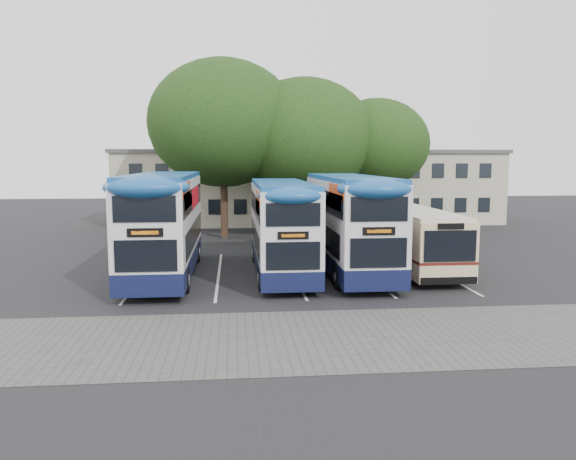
{
  "coord_description": "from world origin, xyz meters",
  "views": [
    {
      "loc": [
        -6.5,
        -21.27,
        5.35
      ],
      "look_at": [
        -3.96,
        5.0,
        2.06
      ],
      "focal_mm": 35.0,
      "sensor_mm": 36.0,
      "label": 1
    }
  ],
  "objects_px": {
    "lamp_post": "(401,164)",
    "tree_left": "(223,123)",
    "bus_dd_left": "(164,220)",
    "bus_dd_right": "(349,219)",
    "tree_mid": "(304,138)",
    "bus_single": "(411,235)",
    "tree_right": "(376,144)",
    "bus_dd_mid": "(281,223)"
  },
  "relations": [
    {
      "from": "lamp_post",
      "to": "tree_right",
      "type": "distance_m",
      "value": 3.3
    },
    {
      "from": "bus_dd_mid",
      "to": "bus_dd_right",
      "type": "bearing_deg",
      "value": 1.39
    },
    {
      "from": "tree_left",
      "to": "bus_dd_right",
      "type": "xyz_separation_m",
      "value": [
        6.14,
        -12.46,
        -5.29
      ]
    },
    {
      "from": "tree_left",
      "to": "bus_dd_right",
      "type": "distance_m",
      "value": 14.87
    },
    {
      "from": "tree_right",
      "to": "bus_dd_left",
      "type": "relative_size",
      "value": 0.85
    },
    {
      "from": "tree_mid",
      "to": "tree_right",
      "type": "xyz_separation_m",
      "value": [
        5.22,
        0.69,
        -0.39
      ]
    },
    {
      "from": "bus_single",
      "to": "bus_dd_left",
      "type": "bearing_deg",
      "value": -177.32
    },
    {
      "from": "bus_dd_right",
      "to": "bus_single",
      "type": "distance_m",
      "value": 3.42
    },
    {
      "from": "bus_dd_left",
      "to": "bus_single",
      "type": "height_order",
      "value": "bus_dd_left"
    },
    {
      "from": "lamp_post",
      "to": "tree_mid",
      "type": "xyz_separation_m",
      "value": [
        -7.62,
        -2.48,
        1.78
      ]
    },
    {
      "from": "tree_left",
      "to": "bus_dd_mid",
      "type": "height_order",
      "value": "tree_left"
    },
    {
      "from": "bus_dd_left",
      "to": "bus_dd_mid",
      "type": "relative_size",
      "value": 1.09
    },
    {
      "from": "bus_single",
      "to": "tree_left",
      "type": "bearing_deg",
      "value": 128.33
    },
    {
      "from": "tree_left",
      "to": "tree_right",
      "type": "height_order",
      "value": "tree_left"
    },
    {
      "from": "lamp_post",
      "to": "tree_right",
      "type": "height_order",
      "value": "tree_right"
    },
    {
      "from": "tree_mid",
      "to": "bus_dd_left",
      "type": "height_order",
      "value": "tree_mid"
    },
    {
      "from": "tree_right",
      "to": "bus_dd_left",
      "type": "bearing_deg",
      "value": -135.26
    },
    {
      "from": "tree_left",
      "to": "bus_dd_right",
      "type": "relative_size",
      "value": 1.1
    },
    {
      "from": "tree_mid",
      "to": "lamp_post",
      "type": "bearing_deg",
      "value": 18.02
    },
    {
      "from": "lamp_post",
      "to": "bus_dd_right",
      "type": "bearing_deg",
      "value": -115.1
    },
    {
      "from": "tree_right",
      "to": "bus_dd_mid",
      "type": "height_order",
      "value": "tree_right"
    },
    {
      "from": "tree_right",
      "to": "bus_dd_right",
      "type": "xyz_separation_m",
      "value": [
        -4.63,
        -13.21,
        -3.93
      ]
    },
    {
      "from": "bus_dd_left",
      "to": "bus_dd_mid",
      "type": "bearing_deg",
      "value": -1.04
    },
    {
      "from": "bus_dd_left",
      "to": "bus_dd_right",
      "type": "relative_size",
      "value": 1.03
    },
    {
      "from": "lamp_post",
      "to": "tree_left",
      "type": "bearing_deg",
      "value": -169.11
    },
    {
      "from": "bus_dd_left",
      "to": "bus_dd_mid",
      "type": "xyz_separation_m",
      "value": [
        5.44,
        -0.1,
        -0.21
      ]
    },
    {
      "from": "bus_dd_right",
      "to": "bus_dd_left",
      "type": "bearing_deg",
      "value": 179.87
    },
    {
      "from": "tree_right",
      "to": "bus_dd_mid",
      "type": "relative_size",
      "value": 0.93
    },
    {
      "from": "lamp_post",
      "to": "tree_left",
      "type": "relative_size",
      "value": 0.75
    },
    {
      "from": "tree_right",
      "to": "bus_single",
      "type": "xyz_separation_m",
      "value": [
        -1.37,
        -12.63,
        -4.79
      ]
    },
    {
      "from": "tree_mid",
      "to": "tree_left",
      "type": "bearing_deg",
      "value": -179.42
    },
    {
      "from": "bus_single",
      "to": "lamp_post",
      "type": "bearing_deg",
      "value": 75.35
    },
    {
      "from": "tree_right",
      "to": "tree_mid",
      "type": "bearing_deg",
      "value": -172.43
    },
    {
      "from": "lamp_post",
      "to": "tree_mid",
      "type": "relative_size",
      "value": 0.83
    },
    {
      "from": "lamp_post",
      "to": "bus_dd_right",
      "type": "relative_size",
      "value": 0.82
    },
    {
      "from": "tree_mid",
      "to": "bus_dd_left",
      "type": "distance_m",
      "value": 15.49
    },
    {
      "from": "tree_left",
      "to": "tree_mid",
      "type": "relative_size",
      "value": 1.11
    },
    {
      "from": "tree_right",
      "to": "bus_single",
      "type": "bearing_deg",
      "value": -96.19
    },
    {
      "from": "tree_left",
      "to": "tree_right",
      "type": "bearing_deg",
      "value": 3.98
    },
    {
      "from": "tree_mid",
      "to": "bus_single",
      "type": "distance_m",
      "value": 13.57
    },
    {
      "from": "bus_dd_left",
      "to": "tree_left",
      "type": "bearing_deg",
      "value": 78.43
    },
    {
      "from": "lamp_post",
      "to": "bus_single",
      "type": "bearing_deg",
      "value": -104.65
    }
  ]
}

